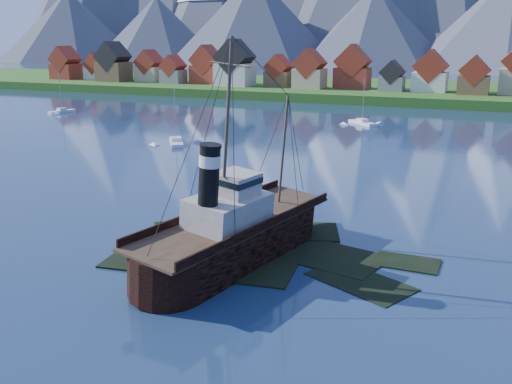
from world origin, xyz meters
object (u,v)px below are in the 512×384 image
at_px(sailboat_a, 176,143).
at_px(sailboat_c, 362,123).
at_px(tugboat_wreck, 240,229).
at_px(sailboat_b, 62,112).

bearing_deg(sailboat_a, sailboat_c, 21.44).
relative_size(tugboat_wreck, sailboat_a, 2.45).
xyz_separation_m(sailboat_a, sailboat_c, (27.98, 41.13, 0.01)).
height_order(sailboat_a, sailboat_c, sailboat_c).
height_order(tugboat_wreck, sailboat_a, tugboat_wreck).
bearing_deg(sailboat_c, tugboat_wreck, -132.09).
distance_m(sailboat_a, sailboat_c, 49.74).
bearing_deg(sailboat_a, sailboat_b, 117.84).
relative_size(tugboat_wreck, sailboat_b, 2.41).
bearing_deg(tugboat_wreck, sailboat_a, 137.93).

